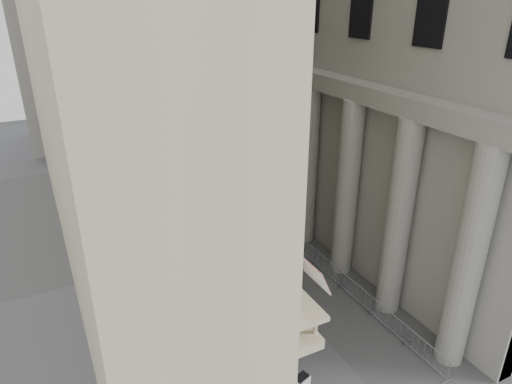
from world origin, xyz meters
TOP-DOWN VIEW (x-y plane):
  - iron_fence at (-4.30, 18.00)m, footprint 0.30×28.00m
  - blue_awning at (4.15, 26.00)m, footprint 1.60×3.00m
  - scooter_4 at (-3.00, 8.39)m, footprint 1.50×0.95m
  - scooter_5 at (-3.00, 9.72)m, footprint 1.50×0.95m
  - scooter_6 at (-3.00, 11.05)m, footprint 1.50×0.95m
  - scooter_7 at (-3.00, 12.37)m, footprint 1.50×0.95m
  - scooter_8 at (-3.00, 13.70)m, footprint 1.50×0.95m
  - scooter_9 at (-3.00, 15.03)m, footprint 1.50×0.95m
  - scooter_10 at (-3.00, 16.36)m, footprint 1.50×0.95m
  - scooter_11 at (-3.00, 17.69)m, footprint 1.50×0.95m
  - scooter_12 at (-3.00, 19.02)m, footprint 1.50×0.95m
  - scooter_13 at (-3.00, 20.35)m, footprint 1.50×0.95m
  - scooter_14 at (-3.00, 21.68)m, footprint 1.50×0.95m
  - barrier_0 at (3.09, 6.18)m, footprint 0.60×2.40m
  - barrier_1 at (3.09, 8.68)m, footprint 0.60×2.40m
  - barrier_2 at (3.09, 11.18)m, footprint 0.60×2.40m
  - barrier_3 at (3.09, 13.68)m, footprint 0.60×2.40m
  - barrier_4 at (3.09, 16.18)m, footprint 0.60×2.40m
  - barrier_5 at (3.09, 18.68)m, footprint 0.60×2.40m
  - security_tent at (-1.69, 26.69)m, footprint 4.31×4.31m
  - street_lamp at (-2.27, 26.94)m, footprint 2.40×1.18m
  - info_kiosk at (-4.19, 23.10)m, footprint 0.51×0.86m
  - pedestrian_a at (1.78, 24.27)m, footprint 0.76×0.56m
  - pedestrian_b at (1.36, 27.49)m, footprint 0.80×0.65m
  - pedestrian_c at (0.50, 27.45)m, footprint 1.06×1.05m

SIDE VIEW (x-z plane):
  - iron_fence at x=-4.30m, z-range -0.70..0.70m
  - blue_awning at x=4.15m, z-range -1.50..1.50m
  - scooter_4 at x=-3.00m, z-range -0.75..0.75m
  - scooter_5 at x=-3.00m, z-range -0.75..0.75m
  - scooter_6 at x=-3.00m, z-range -0.75..0.75m
  - scooter_7 at x=-3.00m, z-range -0.75..0.75m
  - scooter_8 at x=-3.00m, z-range -0.75..0.75m
  - scooter_9 at x=-3.00m, z-range -0.75..0.75m
  - scooter_10 at x=-3.00m, z-range -0.75..0.75m
  - scooter_11 at x=-3.00m, z-range -0.75..0.75m
  - scooter_12 at x=-3.00m, z-range -0.75..0.75m
  - scooter_13 at x=-3.00m, z-range -0.75..0.75m
  - scooter_14 at x=-3.00m, z-range -0.75..0.75m
  - barrier_0 at x=3.09m, z-range -0.55..0.55m
  - barrier_1 at x=3.09m, z-range -0.55..0.55m
  - barrier_2 at x=3.09m, z-range -0.55..0.55m
  - barrier_3 at x=3.09m, z-range -0.55..0.55m
  - barrier_4 at x=3.09m, z-range -0.55..0.55m
  - barrier_5 at x=3.09m, z-range -0.55..0.55m
  - pedestrian_b at x=1.36m, z-range 0.00..1.53m
  - info_kiosk at x=-4.19m, z-range 0.01..1.76m
  - pedestrian_c at x=0.50m, z-range 0.00..1.85m
  - pedestrian_a at x=1.78m, z-range 0.00..1.93m
  - security_tent at x=-1.69m, z-range 1.18..4.68m
  - street_lamp at x=-2.27m, z-range 0.73..8.59m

